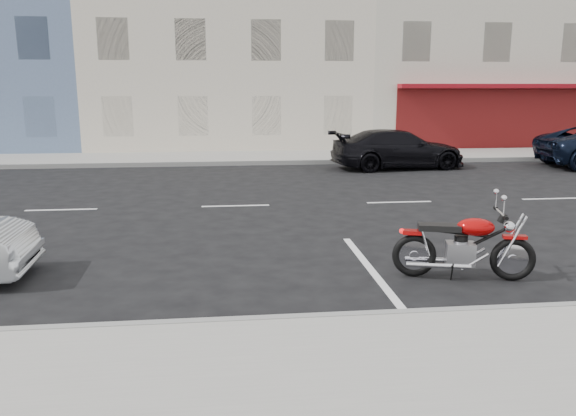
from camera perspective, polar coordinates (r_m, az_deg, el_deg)
name	(u,v)px	position (r m, az deg, el deg)	size (l,w,h in m)	color
ground	(319,204)	(13.56, 3.13, 0.40)	(120.00, 120.00, 0.00)	black
sidewalk_far	(153,159)	(22.14, -13.59, 4.89)	(80.00, 3.40, 0.15)	gray
curb_far	(147,165)	(20.47, -14.17, 4.29)	(80.00, 0.12, 0.16)	gray
bldg_cream	(227,26)	(29.54, -6.19, 17.95)	(12.00, 12.00, 11.50)	beige
bldg_corner	(478,18)	(32.40, 18.70, 17.78)	(14.00, 12.00, 12.50)	beige
fire_hydrant	(574,143)	(25.93, 27.07, 5.94)	(0.20, 0.20, 0.72)	beige
motorcycle	(515,250)	(8.76, 22.11, -3.96)	(2.02, 0.82, 1.03)	black
car_far	(398,149)	(19.81, 11.10, 5.90)	(1.87, 4.61, 1.34)	black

